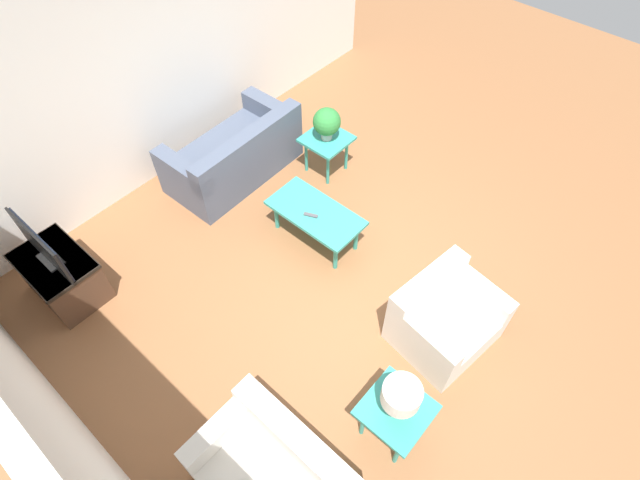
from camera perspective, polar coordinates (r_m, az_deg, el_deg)
ground_plane at (r=5.67m, az=4.54°, el=-3.72°), size 14.00×14.00×0.00m
wall_back at (r=3.76m, az=-26.52°, el=-20.63°), size 7.20×0.12×2.70m
wall_right at (r=6.46m, az=-17.62°, el=18.50°), size 0.12×7.20×2.70m
sofa at (r=6.58m, az=-9.69°, el=9.48°), size 0.94×1.74×0.82m
armchair at (r=5.13m, az=13.88°, el=-8.68°), size 0.93×1.04×0.75m
loveseat at (r=4.47m, az=-4.71°, el=-25.60°), size 1.32×0.83×0.75m
coffee_table at (r=5.65m, az=-0.53°, el=2.90°), size 1.10×0.55×0.46m
side_table_plant at (r=6.46m, az=0.75°, el=11.04°), size 0.55×0.55×0.53m
side_table_lamp at (r=4.48m, az=8.64°, el=-18.91°), size 0.55×0.55×0.53m
tv_stand_chest at (r=5.93m, az=-27.41°, el=-3.57°), size 0.86×0.59×0.56m
television at (r=5.57m, az=-29.29°, el=-0.63°), size 0.89×0.16×0.48m
potted_plant at (r=6.25m, az=0.78°, el=13.30°), size 0.35×0.35×0.43m
table_lamp at (r=4.16m, az=9.23°, el=-17.28°), size 0.32×0.32×0.40m
remote_control at (r=5.56m, az=-1.06°, el=2.86°), size 0.16×0.10×0.02m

